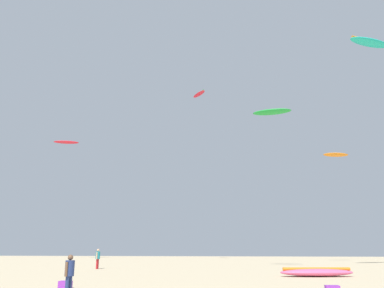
{
  "coord_description": "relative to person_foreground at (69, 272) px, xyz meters",
  "views": [
    {
      "loc": [
        2.61,
        -10.08,
        1.94
      ],
      "look_at": [
        0.0,
        18.58,
        9.41
      ],
      "focal_mm": 36.37,
      "sensor_mm": 36.0,
      "label": 1
    }
  ],
  "objects": [
    {
      "name": "person_foreground",
      "position": [
        0.0,
        0.0,
        0.0
      ],
      "size": [
        0.35,
        0.51,
        1.57
      ],
      "rotation": [
        0.0,
        0.0,
        6.06
      ],
      "color": "navy",
      "rests_on": "ground"
    },
    {
      "name": "person_midground",
      "position": [
        -4.75,
        17.61,
        0.02
      ],
      "size": [
        0.36,
        0.53,
        1.61
      ],
      "rotation": [
        0.0,
        0.0,
        3.06
      ],
      "color": "#B21E23",
      "rests_on": "ground"
    },
    {
      "name": "kite_grounded_near",
      "position": [
        11.61,
        11.01,
        -0.65
      ],
      "size": [
        4.73,
        1.8,
        0.55
      ],
      "color": "#E5598C",
      "rests_on": "ground"
    },
    {
      "name": "gear_bag",
      "position": [
        -1.42,
        3.15,
        -0.76
      ],
      "size": [
        0.56,
        0.36,
        0.32
      ],
      "primitive_type": "cube",
      "color": "purple",
      "rests_on": "ground"
    },
    {
      "name": "kite_aloft_0",
      "position": [
        2.73,
        32.18,
        20.12
      ],
      "size": [
        2.14,
        2.74,
        0.35
      ],
      "color": "red"
    },
    {
      "name": "kite_aloft_1",
      "position": [
        -16.67,
        36.62,
        15.23
      ],
      "size": [
        3.61,
        1.83,
        0.41
      ],
      "color": "red"
    },
    {
      "name": "kite_aloft_2",
      "position": [
        18.97,
        30.71,
        11.29
      ],
      "size": [
        3.18,
        1.48,
        0.53
      ],
      "color": "orange"
    },
    {
      "name": "kite_aloft_3",
      "position": [
        10.28,
        18.24,
        12.55
      ],
      "size": [
        3.52,
        1.6,
        0.5
      ],
      "color": "green"
    },
    {
      "name": "kite_aloft_4",
      "position": [
        19.45,
        18.15,
        18.94
      ],
      "size": [
        4.53,
        3.07,
        0.53
      ],
      "color": "#19B29E"
    }
  ]
}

